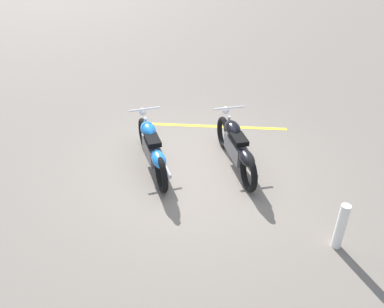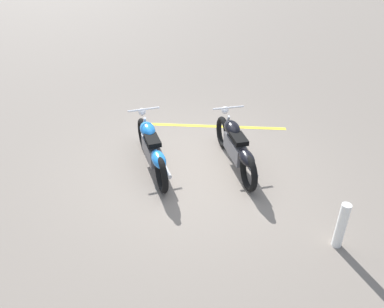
% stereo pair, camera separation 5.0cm
% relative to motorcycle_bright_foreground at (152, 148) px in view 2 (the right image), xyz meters
% --- Properties ---
extents(ground_plane, '(60.00, 60.00, 0.00)m').
position_rel_motorcycle_bright_foreground_xyz_m(ground_plane, '(0.03, 0.77, -0.46)').
color(ground_plane, slate).
extents(motorcycle_bright_foreground, '(2.13, 0.92, 1.04)m').
position_rel_motorcycle_bright_foreground_xyz_m(motorcycle_bright_foreground, '(0.00, 0.00, 0.00)').
color(motorcycle_bright_foreground, black).
rests_on(motorcycle_bright_foreground, ground).
extents(motorcycle_dark_foreground, '(2.18, 0.82, 1.04)m').
position_rel_motorcycle_bright_foreground_xyz_m(motorcycle_dark_foreground, '(-0.12, 1.59, 0.00)').
color(motorcycle_dark_foreground, black).
rests_on(motorcycle_dark_foreground, ground).
extents(bollard_post, '(0.14, 0.14, 0.76)m').
position_rel_motorcycle_bright_foreground_xyz_m(bollard_post, '(1.93, 2.96, -0.08)').
color(bollard_post, white).
rests_on(bollard_post, ground).
extents(parking_stripe_near, '(0.25, 3.20, 0.01)m').
position_rel_motorcycle_bright_foreground_xyz_m(parking_stripe_near, '(-1.85, 1.28, -0.46)').
color(parking_stripe_near, yellow).
rests_on(parking_stripe_near, ground).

